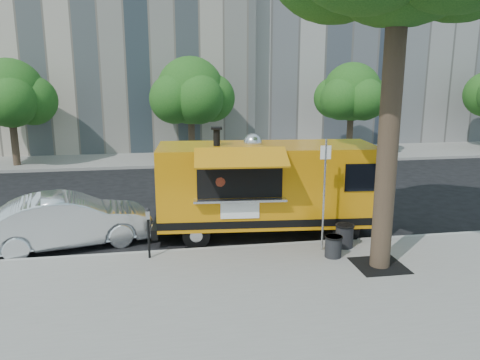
% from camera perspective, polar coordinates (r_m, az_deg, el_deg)
% --- Properties ---
extents(ground, '(120.00, 120.00, 0.00)m').
position_cam_1_polar(ground, '(13.94, 1.71, -7.15)').
color(ground, black).
rests_on(ground, ground).
extents(sidewalk, '(60.00, 6.00, 0.15)m').
position_cam_1_polar(sidewalk, '(10.34, 6.11, -14.28)').
color(sidewalk, gray).
rests_on(sidewalk, ground).
extents(curb, '(60.00, 0.14, 0.16)m').
position_cam_1_polar(curb, '(13.06, 2.51, -8.22)').
color(curb, '#999993').
rests_on(curb, ground).
extents(far_sidewalk, '(60.00, 5.00, 0.15)m').
position_cam_1_polar(far_sidewalk, '(26.88, -3.84, 2.85)').
color(far_sidewalk, gray).
rests_on(far_sidewalk, ground).
extents(building_mid, '(20.00, 14.00, 20.00)m').
position_cam_1_polar(building_mid, '(39.02, 13.41, 20.33)').
color(building_mid, gray).
rests_on(building_mid, ground).
extents(tree_well, '(1.20, 1.20, 0.02)m').
position_cam_1_polar(tree_well, '(12.20, 16.62, -9.96)').
color(tree_well, black).
rests_on(tree_well, sidewalk).
extents(far_tree_a, '(3.42, 3.42, 5.36)m').
position_cam_1_polar(far_tree_a, '(26.24, -26.29, 9.45)').
color(far_tree_a, '#33261C').
rests_on(far_tree_a, far_sidewalk).
extents(far_tree_b, '(3.60, 3.60, 5.50)m').
position_cam_1_polar(far_tree_b, '(25.60, -6.05, 10.77)').
color(far_tree_b, '#33261C').
rests_on(far_tree_b, far_sidewalk).
extents(far_tree_c, '(3.24, 3.24, 5.21)m').
position_cam_1_polar(far_tree_c, '(27.37, 13.48, 10.39)').
color(far_tree_c, '#33261C').
rests_on(far_tree_c, far_sidewalk).
extents(sign_post, '(0.28, 0.06, 3.00)m').
position_cam_1_polar(sign_post, '(12.37, 10.23, -1.02)').
color(sign_post, silver).
rests_on(sign_post, sidewalk).
extents(parking_meter, '(0.11, 0.11, 1.33)m').
position_cam_1_polar(parking_meter, '(12.11, -11.12, -5.63)').
color(parking_meter, black).
rests_on(parking_meter, sidewalk).
extents(food_truck, '(6.75, 3.31, 3.25)m').
position_cam_1_polar(food_truck, '(13.78, 3.10, -0.75)').
color(food_truck, orange).
rests_on(food_truck, ground).
extents(sedan, '(4.77, 2.59, 1.49)m').
position_cam_1_polar(sedan, '(13.98, -20.10, -4.68)').
color(sedan, silver).
rests_on(sedan, ground).
extents(trash_bin_left, '(0.47, 0.47, 0.56)m').
position_cam_1_polar(trash_bin_left, '(12.37, 11.30, -7.87)').
color(trash_bin_left, black).
rests_on(trash_bin_left, sidewalk).
extents(trash_bin_right, '(0.52, 0.52, 0.63)m').
position_cam_1_polar(trash_bin_right, '(13.10, 12.61, -6.57)').
color(trash_bin_right, black).
rests_on(trash_bin_right, sidewalk).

